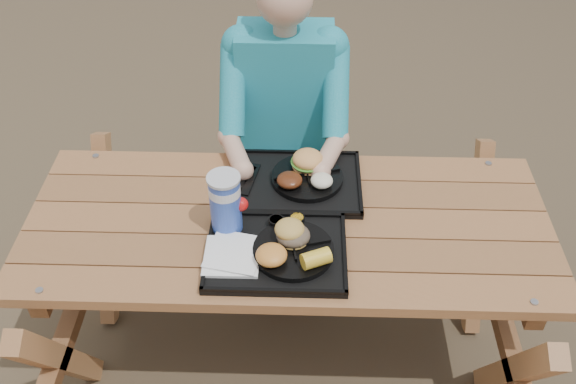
{
  "coord_description": "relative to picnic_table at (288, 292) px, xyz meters",
  "views": [
    {
      "loc": [
        0.05,
        -1.59,
        2.26
      ],
      "look_at": [
        0.0,
        0.0,
        0.88
      ],
      "focal_mm": 40.0,
      "sensor_mm": 36.0,
      "label": 1
    }
  ],
  "objects": [
    {
      "name": "condiment_bbq",
      "position": [
        -0.04,
        -0.05,
        0.41
      ],
      "size": [
        0.05,
        0.05,
        0.03
      ],
      "primitive_type": "cylinder",
      "color": "black",
      "rests_on": "tray_near"
    },
    {
      "name": "cutlery_far",
      "position": [
        -0.14,
        0.19,
        0.4
      ],
      "size": [
        0.07,
        0.18,
        0.01
      ],
      "primitive_type": "cube",
      "rotation": [
        0.0,
        0.0,
        -0.2
      ],
      "color": "black",
      "rests_on": "tray_far"
    },
    {
      "name": "diner",
      "position": [
        -0.03,
        0.63,
        0.27
      ],
      "size": [
        0.48,
        0.84,
        1.28
      ],
      "primitive_type": null,
      "color": "teal",
      "rests_on": "ground"
    },
    {
      "name": "baked_beans",
      "position": [
        0.0,
        0.14,
        0.44
      ],
      "size": [
        0.09,
        0.09,
        0.04
      ],
      "primitive_type": "ellipsoid",
      "color": "#572611",
      "rests_on": "plate_far"
    },
    {
      "name": "picnic_table",
      "position": [
        0.0,
        0.0,
        0.0
      ],
      "size": [
        1.8,
        1.49,
        0.75
      ],
      "primitive_type": null,
      "color": "#999999",
      "rests_on": "ground"
    },
    {
      "name": "sandwich",
      "position": [
        0.02,
        -0.13,
        0.47
      ],
      "size": [
        0.1,
        0.1,
        0.11
      ],
      "primitive_type": null,
      "color": "gold",
      "rests_on": "plate_near"
    },
    {
      "name": "tray_near",
      "position": [
        -0.03,
        -0.16,
        0.39
      ],
      "size": [
        0.45,
        0.35,
        0.02
      ],
      "primitive_type": "cube",
      "color": "black",
      "rests_on": "picnic_table"
    },
    {
      "name": "plate_near",
      "position": [
        0.02,
        -0.17,
        0.41
      ],
      "size": [
        0.26,
        0.26,
        0.02
      ],
      "primitive_type": "cylinder",
      "color": "black",
      "rests_on": "tray_near"
    },
    {
      "name": "corn_cob",
      "position": [
        0.09,
        -0.24,
        0.44
      ],
      "size": [
        0.12,
        0.12,
        0.05
      ],
      "primitive_type": null,
      "rotation": [
        0.0,
        0.0,
        0.42
      ],
      "color": "yellow",
      "rests_on": "plate_near"
    },
    {
      "name": "condiment_mustard",
      "position": [
        0.03,
        -0.03,
        0.41
      ],
      "size": [
        0.05,
        0.05,
        0.03
      ],
      "primitive_type": "cylinder",
      "color": "orange",
      "rests_on": "tray_near"
    },
    {
      "name": "burger",
      "position": [
        0.06,
        0.25,
        0.47
      ],
      "size": [
        0.11,
        0.11,
        0.1
      ],
      "primitive_type": null,
      "color": "#EEA054",
      "rests_on": "plate_far"
    },
    {
      "name": "napkin_stack",
      "position": [
        -0.17,
        -0.2,
        0.4
      ],
      "size": [
        0.18,
        0.18,
        0.02
      ],
      "primitive_type": "cube",
      "rotation": [
        0.0,
        0.0,
        0.0
      ],
      "color": "white",
      "rests_on": "tray_near"
    },
    {
      "name": "potato_salad",
      "position": [
        0.11,
        0.14,
        0.44
      ],
      "size": [
        0.08,
        0.08,
        0.04
      ],
      "primitive_type": "ellipsoid",
      "color": "white",
      "rests_on": "plate_far"
    },
    {
      "name": "soda_cup",
      "position": [
        -0.2,
        -0.06,
        0.5
      ],
      "size": [
        0.1,
        0.1,
        0.21
      ],
      "primitive_type": "cylinder",
      "color": "#173AAC",
      "rests_on": "tray_near"
    },
    {
      "name": "ground",
      "position": [
        0.0,
        0.0,
        -0.38
      ],
      "size": [
        60.0,
        60.0,
        0.0
      ],
      "primitive_type": "plane",
      "color": "#999999",
      "rests_on": "ground"
    },
    {
      "name": "plate_far",
      "position": [
        0.06,
        0.2,
        0.41
      ],
      "size": [
        0.26,
        0.26,
        0.02
      ],
      "primitive_type": "cylinder",
      "color": "black",
      "rests_on": "tray_far"
    },
    {
      "name": "mac_cheese",
      "position": [
        -0.04,
        -0.22,
        0.44
      ],
      "size": [
        0.1,
        0.1,
        0.05
      ],
      "primitive_type": "ellipsoid",
      "color": "gold",
      "rests_on": "plate_near"
    },
    {
      "name": "tray_far",
      "position": [
        0.03,
        0.19,
        0.39
      ],
      "size": [
        0.45,
        0.35,
        0.02
      ],
      "primitive_type": "cube",
      "color": "black",
      "rests_on": "picnic_table"
    }
  ]
}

